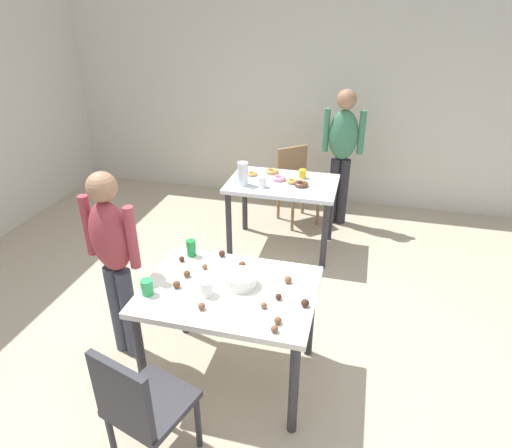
% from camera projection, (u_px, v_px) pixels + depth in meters
% --- Properties ---
extents(ground_plane, '(6.40, 6.40, 0.00)m').
position_uv_depth(ground_plane, '(241.00, 367.00, 3.23)').
color(ground_plane, tan).
extents(wall_back, '(6.40, 0.10, 2.60)m').
position_uv_depth(wall_back, '(312.00, 98.00, 5.37)').
color(wall_back, beige).
rests_on(wall_back, ground_plane).
extents(dining_table_near, '(1.11, 0.81, 0.75)m').
position_uv_depth(dining_table_near, '(230.00, 301.00, 2.87)').
color(dining_table_near, silver).
rests_on(dining_table_near, ground_plane).
extents(dining_table_far, '(1.08, 0.72, 0.75)m').
position_uv_depth(dining_table_far, '(282.00, 192.00, 4.47)').
color(dining_table_far, silver).
rests_on(dining_table_far, ground_plane).
extents(chair_near_table, '(0.50, 0.50, 0.87)m').
position_uv_depth(chair_near_table, '(140.00, 405.00, 2.33)').
color(chair_near_table, '#2D2D33').
rests_on(chair_near_table, ground_plane).
extents(chair_far_table, '(0.56, 0.56, 0.87)m').
position_uv_depth(chair_far_table, '(296.00, 181.00, 5.13)').
color(chair_far_table, olive).
rests_on(chair_far_table, ground_plane).
extents(person_girl_near, '(0.45, 0.26, 1.45)m').
position_uv_depth(person_girl_near, '(113.00, 253.00, 2.99)').
color(person_girl_near, '#383D4C').
rests_on(person_girl_near, ground_plane).
extents(person_adult_far, '(0.45, 0.21, 1.55)m').
position_uv_depth(person_adult_far, '(342.00, 147.00, 4.86)').
color(person_adult_far, '#28282D').
rests_on(person_adult_far, ground_plane).
extents(mixing_bowl, '(0.21, 0.21, 0.08)m').
position_uv_depth(mixing_bowl, '(241.00, 280.00, 2.84)').
color(mixing_bowl, white).
rests_on(mixing_bowl, dining_table_near).
extents(soda_can, '(0.07, 0.07, 0.12)m').
position_uv_depth(soda_can, '(191.00, 248.00, 3.15)').
color(soda_can, '#198438').
rests_on(soda_can, dining_table_near).
extents(fork_near, '(0.17, 0.02, 0.01)m').
position_uv_depth(fork_near, '(229.00, 310.00, 2.62)').
color(fork_near, silver).
rests_on(fork_near, dining_table_near).
extents(cup_near_0, '(0.09, 0.09, 0.10)m').
position_uv_depth(cup_near_0, '(206.00, 288.00, 2.74)').
color(cup_near_0, white).
rests_on(cup_near_0, dining_table_near).
extents(cup_near_1, '(0.08, 0.08, 0.10)m').
position_uv_depth(cup_near_1, '(147.00, 287.00, 2.75)').
color(cup_near_1, green).
rests_on(cup_near_1, dining_table_near).
extents(cake_ball_0, '(0.05, 0.05, 0.05)m').
position_uv_depth(cake_ball_0, '(242.00, 265.00, 3.02)').
color(cake_ball_0, brown).
rests_on(cake_ball_0, dining_table_near).
extents(cake_ball_1, '(0.05, 0.05, 0.05)m').
position_uv_depth(cake_ball_1, '(187.00, 274.00, 2.93)').
color(cake_ball_1, brown).
rests_on(cake_ball_1, dining_table_near).
extents(cake_ball_2, '(0.04, 0.04, 0.04)m').
position_uv_depth(cake_ball_2, '(278.00, 297.00, 2.71)').
color(cake_ball_2, '#3D2319').
rests_on(cake_ball_2, dining_table_near).
extents(cake_ball_3, '(0.05, 0.05, 0.05)m').
position_uv_depth(cake_ball_3, '(222.00, 254.00, 3.16)').
color(cake_ball_3, '#3D2319').
rests_on(cake_ball_3, dining_table_near).
extents(cake_ball_4, '(0.04, 0.04, 0.04)m').
position_uv_depth(cake_ball_4, '(264.00, 305.00, 2.64)').
color(cake_ball_4, brown).
rests_on(cake_ball_4, dining_table_near).
extents(cake_ball_5, '(0.04, 0.04, 0.04)m').
position_uv_depth(cake_ball_5, '(205.00, 267.00, 3.01)').
color(cake_ball_5, brown).
rests_on(cake_ball_5, dining_table_near).
extents(cake_ball_6, '(0.05, 0.05, 0.05)m').
position_uv_depth(cake_ball_6, '(288.00, 280.00, 2.87)').
color(cake_ball_6, brown).
rests_on(cake_ball_6, dining_table_near).
extents(cake_ball_7, '(0.05, 0.05, 0.05)m').
position_uv_depth(cake_ball_7, '(177.00, 284.00, 2.82)').
color(cake_ball_7, brown).
rests_on(cake_ball_7, dining_table_near).
extents(cake_ball_8, '(0.05, 0.05, 0.05)m').
position_uv_depth(cake_ball_8, '(202.00, 306.00, 2.62)').
color(cake_ball_8, brown).
rests_on(cake_ball_8, dining_table_near).
extents(cake_ball_9, '(0.05, 0.05, 0.05)m').
position_uv_depth(cake_ball_9, '(278.00, 320.00, 2.51)').
color(cake_ball_9, brown).
rests_on(cake_ball_9, dining_table_near).
extents(cake_ball_10, '(0.04, 0.04, 0.04)m').
position_uv_depth(cake_ball_10, '(275.00, 329.00, 2.45)').
color(cake_ball_10, brown).
rests_on(cake_ball_10, dining_table_near).
extents(cake_ball_11, '(0.04, 0.04, 0.04)m').
position_uv_depth(cake_ball_11, '(182.00, 259.00, 3.10)').
color(cake_ball_11, '#3D2319').
rests_on(cake_ball_11, dining_table_near).
extents(cake_ball_12, '(0.05, 0.05, 0.05)m').
position_uv_depth(cake_ball_12, '(305.00, 303.00, 2.65)').
color(cake_ball_12, '#3D2319').
rests_on(cake_ball_12, dining_table_near).
extents(pitcher_far, '(0.10, 0.10, 0.23)m').
position_uv_depth(pitcher_far, '(243.00, 174.00, 4.31)').
color(pitcher_far, white).
rests_on(pitcher_far, dining_table_far).
extents(cup_far_0, '(0.07, 0.07, 0.09)m').
position_uv_depth(cup_far_0, '(302.00, 174.00, 4.50)').
color(cup_far_0, yellow).
rests_on(cup_far_0, dining_table_far).
extents(cup_far_1, '(0.07, 0.07, 0.10)m').
position_uv_depth(cup_far_1, '(262.00, 182.00, 4.28)').
color(cup_far_1, white).
rests_on(cup_far_1, dining_table_far).
extents(donut_far_0, '(0.13, 0.13, 0.04)m').
position_uv_depth(donut_far_0, '(272.00, 171.00, 4.63)').
color(donut_far_0, gold).
rests_on(donut_far_0, dining_table_far).
extents(donut_far_1, '(0.11, 0.11, 0.03)m').
position_uv_depth(donut_far_1, '(252.00, 174.00, 4.58)').
color(donut_far_1, gold).
rests_on(donut_far_1, dining_table_far).
extents(donut_far_2, '(0.14, 0.14, 0.04)m').
position_uv_depth(donut_far_2, '(301.00, 184.00, 4.32)').
color(donut_far_2, brown).
rests_on(donut_far_2, dining_table_far).
extents(donut_far_3, '(0.14, 0.14, 0.04)m').
position_uv_depth(donut_far_3, '(279.00, 178.00, 4.46)').
color(donut_far_3, pink).
rests_on(donut_far_3, dining_table_far).
extents(donut_far_4, '(0.12, 0.12, 0.04)m').
position_uv_depth(donut_far_4, '(292.00, 181.00, 4.39)').
color(donut_far_4, gold).
rests_on(donut_far_4, dining_table_far).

